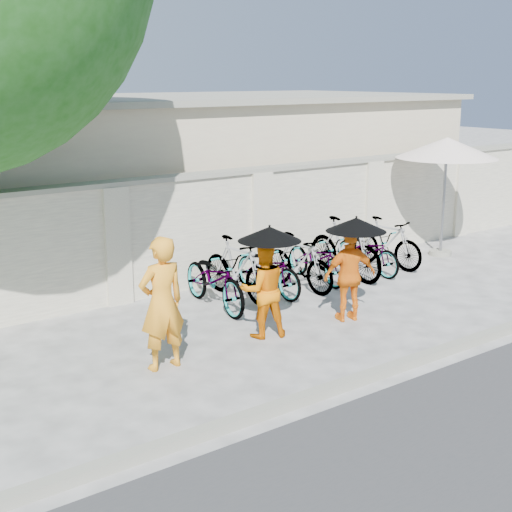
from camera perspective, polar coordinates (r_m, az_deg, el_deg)
ground at (r=10.37m, az=1.74°, el=-7.03°), size 80.00×80.00×0.00m
kerb at (r=9.18m, az=8.43°, el=-9.69°), size 40.00×0.16×0.12m
compound_wall at (r=13.14m, az=-3.45°, el=2.07°), size 20.00×0.30×2.00m
building_behind at (r=16.77m, az=-7.78°, el=6.68°), size 14.00×6.00×3.20m
monk_left at (r=9.33m, az=-7.55°, el=-3.78°), size 0.66×0.44×1.79m
monk_center at (r=10.43m, az=0.58°, el=-2.71°), size 0.84×0.75×1.44m
parasol_center at (r=10.19m, az=1.09°, el=1.79°), size 0.92×0.92×0.85m
monk_right at (r=11.22m, az=7.51°, el=-1.56°), size 0.92×0.61×1.46m
parasol_right at (r=10.99m, az=8.02°, el=2.51°), size 0.93×0.93×0.84m
patio_umbrella at (r=15.54m, az=15.02°, el=8.26°), size 2.24×2.24×2.52m
bike_0 at (r=11.78m, az=-3.31°, el=-1.83°), size 0.83×1.97×1.01m
bike_1 at (r=12.25m, az=-1.46°, el=-1.02°), size 0.63×1.83×1.08m
bike_2 at (r=12.55m, az=1.02°, el=-1.05°), size 0.66×1.75×0.91m
bike_3 at (r=12.82m, az=3.47°, el=-0.50°), size 0.61×1.73×1.02m
bike_4 at (r=13.37m, az=4.87°, el=-0.19°), size 0.70×1.73×0.89m
bike_5 at (r=13.64m, az=7.13°, el=0.61°), size 0.57×1.92×1.15m
bike_6 at (r=14.08m, az=8.93°, el=0.38°), size 0.59×1.66×0.87m
bike_7 at (r=14.54m, az=10.41°, el=1.04°), size 0.69×1.73×1.01m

